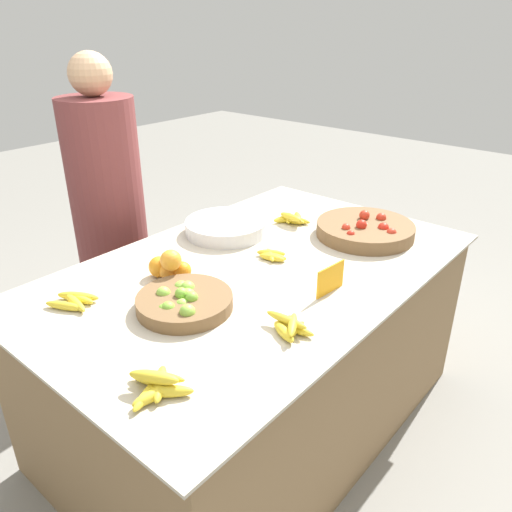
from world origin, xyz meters
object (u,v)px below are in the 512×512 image
object	(u,v)px
metal_bowl	(226,227)
vendor_person	(111,229)
lime_bowl	(184,301)
price_sign	(330,279)
tomato_basket	(365,229)

from	to	relation	value
metal_bowl	vendor_person	size ratio (longest dim) A/B	0.24
vendor_person	lime_bowl	bearing A→B (deg)	-110.42
price_sign	tomato_basket	bearing A→B (deg)	21.95
lime_bowl	vendor_person	distance (m)	1.01
tomato_basket	vendor_person	world-z (taller)	vendor_person
lime_bowl	vendor_person	bearing A→B (deg)	69.58
tomato_basket	price_sign	distance (m)	0.57
lime_bowl	price_sign	distance (m)	0.53
tomato_basket	vendor_person	distance (m)	1.27
tomato_basket	price_sign	xyz separation A→B (m)	(-0.54, -0.16, 0.02)
lime_bowl	tomato_basket	size ratio (longest dim) A/B	0.75
lime_bowl	tomato_basket	bearing A→B (deg)	-9.54
tomato_basket	vendor_person	size ratio (longest dim) A/B	0.28
price_sign	metal_bowl	bearing A→B (deg)	82.35
metal_bowl	price_sign	size ratio (longest dim) A/B	2.56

